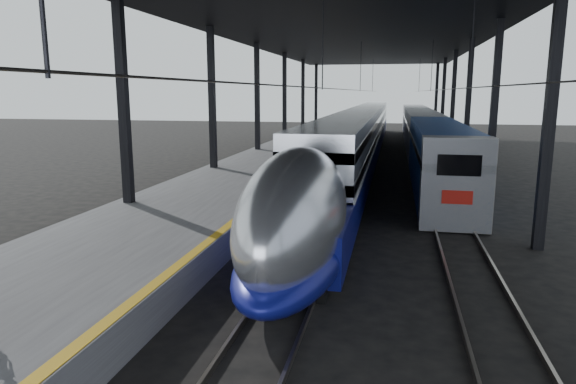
# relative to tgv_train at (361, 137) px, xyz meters

# --- Properties ---
(ground) EXTENTS (160.00, 160.00, 0.00)m
(ground) POSITION_rel_tgv_train_xyz_m (-2.00, -27.54, -1.87)
(ground) COLOR black
(ground) RESTS_ON ground
(platform) EXTENTS (6.00, 80.00, 1.00)m
(platform) POSITION_rel_tgv_train_xyz_m (-5.50, -7.54, -1.37)
(platform) COLOR #4C4C4F
(platform) RESTS_ON ground
(yellow_strip) EXTENTS (0.30, 80.00, 0.01)m
(yellow_strip) POSITION_rel_tgv_train_xyz_m (-2.70, -7.54, -0.87)
(yellow_strip) COLOR gold
(yellow_strip) RESTS_ON platform
(rails) EXTENTS (6.52, 80.00, 0.16)m
(rails) POSITION_rel_tgv_train_xyz_m (2.50, -7.54, -1.79)
(rails) COLOR slate
(rails) RESTS_ON ground
(canopy) EXTENTS (18.00, 75.00, 9.47)m
(canopy) POSITION_rel_tgv_train_xyz_m (-0.10, -7.54, 7.24)
(canopy) COLOR black
(canopy) RESTS_ON ground
(tgv_train) EXTENTS (2.79, 65.20, 4.00)m
(tgv_train) POSITION_rel_tgv_train_xyz_m (0.00, 0.00, 0.00)
(tgv_train) COLOR silver
(tgv_train) RESTS_ON ground
(second_train) EXTENTS (2.68, 56.05, 3.68)m
(second_train) POSITION_rel_tgv_train_xyz_m (5.00, 6.11, -0.01)
(second_train) COLOR navy
(second_train) RESTS_ON ground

